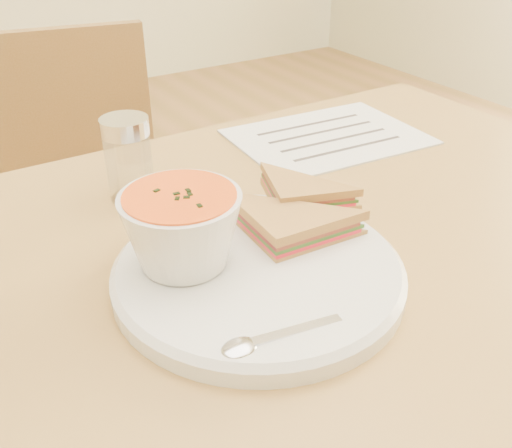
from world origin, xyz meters
TOP-DOWN VIEW (x-y plane):
  - chair_far at (-0.10, 0.55)m, footprint 0.44×0.44m
  - plate at (-0.07, -0.03)m, footprint 0.34×0.34m
  - soup_bowl at (-0.13, 0.01)m, footprint 0.12×0.12m
  - sandwich_half_a at (-0.06, -0.04)m, footprint 0.12×0.12m
  - sandwich_half_b at (-0.02, 0.01)m, footprint 0.12×0.12m
  - spoon at (-0.10, -0.13)m, footprint 0.16×0.06m
  - paper_menu at (0.21, 0.21)m, footprint 0.29×0.22m
  - condiment_shaker at (-0.11, 0.19)m, footprint 0.06×0.06m

SIDE VIEW (x-z plane):
  - chair_far at x=-0.10m, z-range 0.00..0.85m
  - paper_menu at x=0.21m, z-range 0.75..0.75m
  - plate at x=-0.07m, z-range 0.75..0.77m
  - spoon at x=-0.10m, z-range 0.77..0.78m
  - sandwich_half_a at x=-0.06m, z-range 0.77..0.80m
  - sandwich_half_b at x=-0.02m, z-range 0.78..0.80m
  - condiment_shaker at x=-0.11m, z-range 0.75..0.85m
  - soup_bowl at x=-0.13m, z-range 0.77..0.84m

